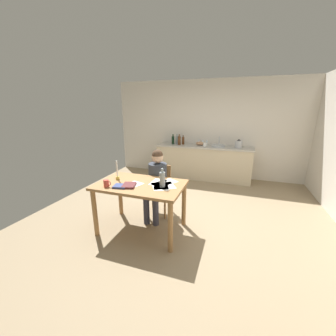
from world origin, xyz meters
name	(u,v)px	position (x,y,z in m)	size (l,w,h in m)	color
ground_plane	(181,217)	(0.00, 0.00, -0.02)	(5.20, 5.20, 0.04)	#937F60
wall_back	(207,129)	(0.00, 2.60, 1.30)	(5.20, 0.12, 2.60)	silver
kitchen_counter	(203,162)	(0.00, 2.24, 0.45)	(2.52, 0.64, 0.90)	beige
dining_table	(141,191)	(-0.48, -0.61, 0.66)	(1.30, 0.83, 0.78)	#9E7042
chair_at_table	(159,187)	(-0.43, 0.05, 0.49)	(0.42, 0.42, 0.87)	#9E7042
person_seated	(157,180)	(-0.42, -0.10, 0.68)	(0.34, 0.60, 1.19)	#333842
coffee_mug	(106,183)	(-0.88, -0.87, 0.83)	(0.12, 0.08, 0.11)	#D84C3F
candlestick	(117,174)	(-0.90, -0.55, 0.87)	(0.06, 0.06, 0.30)	gold
book_magazine	(120,186)	(-0.69, -0.82, 0.79)	(0.18, 0.16, 0.03)	#364379
book_cookery	(129,185)	(-0.59, -0.76, 0.80)	(0.18, 0.23, 0.03)	#5B292A
paper_letter	(167,182)	(-0.13, -0.41, 0.78)	(0.21, 0.30, 0.00)	white
paper_bill	(132,185)	(-0.57, -0.69, 0.78)	(0.21, 0.30, 0.00)	white
paper_envelope	(161,187)	(-0.14, -0.63, 0.78)	(0.21, 0.30, 0.00)	white
paper_receipt	(159,186)	(-0.18, -0.59, 0.78)	(0.21, 0.30, 0.00)	white
paper_notice	(167,185)	(-0.08, -0.55, 0.78)	(0.21, 0.30, 0.00)	white
paper_flyer	(158,182)	(-0.25, -0.46, 0.78)	(0.21, 0.30, 0.00)	white
wine_bottle_on_table	(162,179)	(-0.12, -0.62, 0.90)	(0.08, 0.08, 0.28)	#8C999E
sink_unit	(218,146)	(0.37, 2.24, 0.92)	(0.36, 0.36, 0.24)	#B2B7BC
bottle_oil	(173,140)	(-0.87, 2.24, 1.01)	(0.07, 0.07, 0.27)	black
bottle_vinegar	(177,140)	(-0.77, 2.29, 1.02)	(0.08, 0.08, 0.27)	#8C999E
bottle_wine_red	(179,140)	(-0.66, 2.17, 1.02)	(0.08, 0.08, 0.29)	#593319
bottle_sauce	(183,141)	(-0.59, 2.28, 1.01)	(0.07, 0.07, 0.25)	#593319
mixing_bowl	(200,143)	(-0.12, 2.31, 0.95)	(0.21, 0.21, 0.10)	tan
stovetop_kettle	(239,144)	(0.87, 2.24, 1.00)	(0.18, 0.18, 0.22)	#B7BABF
wine_glass_near_sink	(207,141)	(0.05, 2.39, 1.01)	(0.07, 0.07, 0.15)	silver
wine_glass_by_kettle	(203,141)	(-0.06, 2.39, 1.01)	(0.07, 0.07, 0.15)	silver
wine_glass_back_left	(199,141)	(-0.17, 2.39, 1.01)	(0.07, 0.07, 0.15)	silver
teacup_on_counter	(205,145)	(0.04, 2.09, 0.95)	(0.11, 0.07, 0.10)	white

